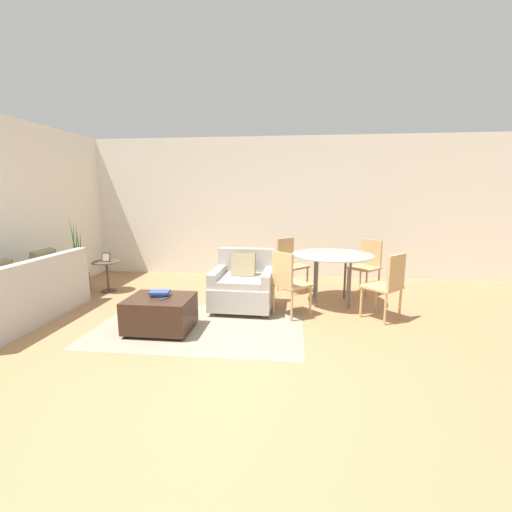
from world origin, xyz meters
TOP-DOWN VIEW (x-y plane):
  - ground_plane at (0.00, 0.00)m, footprint 20.00×20.00m
  - wall_back at (0.00, 3.76)m, footprint 12.00×0.06m
  - wall_left at (-3.37, 1.50)m, footprint 0.06×12.00m
  - area_rug at (-0.44, 0.86)m, footprint 2.60×1.60m
  - couch at (-2.82, 0.78)m, footprint 0.85×1.95m
  - armchair at (0.00, 1.66)m, footprint 0.88×0.86m
  - ottoman at (-0.88, 0.70)m, footprint 0.76×0.63m
  - book_stack at (-0.90, 0.76)m, footprint 0.25×0.19m
  - tv_remote_primary at (-0.80, 0.64)m, footprint 0.10×0.14m
  - potted_plant at (-2.89, 2.16)m, footprint 0.32×0.32m
  - side_table at (-2.44, 2.26)m, footprint 0.47×0.47m
  - picture_frame at (-2.44, 2.26)m, footprint 0.14×0.06m
  - dining_table at (1.31, 2.04)m, footprint 1.22×1.22m
  - dining_chair_near_left at (0.65, 1.38)m, footprint 0.59×0.59m
  - dining_chair_near_right at (1.97, 1.38)m, footprint 0.59×0.59m
  - dining_chair_far_left at (0.65, 2.70)m, footprint 0.59×0.59m
  - dining_chair_far_right at (1.97, 2.70)m, footprint 0.59×0.59m

SIDE VIEW (x-z plane):
  - ground_plane at x=0.00m, z-range 0.00..0.00m
  - area_rug at x=-0.44m, z-range 0.00..0.01m
  - ottoman at x=-0.88m, z-range 0.02..0.45m
  - potted_plant at x=-2.89m, z-range -0.37..0.95m
  - couch at x=-2.82m, z-range -0.15..0.74m
  - armchair at x=0.00m, z-range -0.09..0.75m
  - side_table at x=-2.44m, z-range 0.11..0.63m
  - tv_remote_primary at x=-0.80m, z-range 0.43..0.44m
  - book_stack at x=-0.90m, z-range 0.43..0.49m
  - dining_chair_near_left at x=0.65m, z-range 0.07..0.97m
  - dining_chair_near_right at x=1.97m, z-range 0.07..0.97m
  - dining_chair_far_left at x=0.65m, z-range 0.07..0.97m
  - dining_chair_far_right at x=1.97m, z-range 0.07..0.97m
  - picture_frame at x=-2.44m, z-range 0.52..0.67m
  - dining_table at x=1.31m, z-range 0.31..1.07m
  - wall_back at x=0.00m, z-range 0.00..2.75m
  - wall_left at x=-3.37m, z-range 0.00..2.75m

